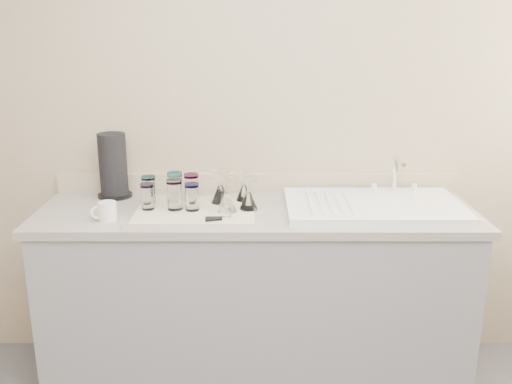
{
  "coord_description": "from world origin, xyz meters",
  "views": [
    {
      "loc": [
        -0.0,
        -1.35,
        1.74
      ],
      "look_at": [
        -0.0,
        1.15,
        1.0
      ],
      "focal_mm": 40.0,
      "sensor_mm": 36.0,
      "label": 1
    }
  ],
  "objects_px": {
    "tumbler_teal": "(149,189)",
    "goblet_front_right": "(249,198)",
    "goblet_front_left": "(227,200)",
    "paper_towel_roll": "(113,166)",
    "sink_unit": "(374,205)",
    "tumbler_cyan": "(175,187)",
    "tumbler_blue": "(175,194)",
    "can_opener": "(219,218)",
    "goblet_extra": "(219,194)",
    "white_mug": "(107,211)",
    "tumbler_lavender": "(192,197)",
    "goblet_back_left": "(221,191)",
    "tumbler_purple": "(191,187)",
    "tumbler_magenta": "(148,196)",
    "goblet_back_right": "(244,191)"
  },
  "relations": [
    {
      "from": "goblet_front_left",
      "to": "white_mug",
      "type": "xyz_separation_m",
      "value": [
        -0.53,
        -0.1,
        -0.02
      ]
    },
    {
      "from": "tumbler_blue",
      "to": "goblet_front_right",
      "type": "xyz_separation_m",
      "value": [
        0.34,
        0.01,
        -0.02
      ]
    },
    {
      "from": "sink_unit",
      "to": "tumbler_cyan",
      "type": "relative_size",
      "value": 5.65
    },
    {
      "from": "tumbler_teal",
      "to": "goblet_front_right",
      "type": "bearing_deg",
      "value": -12.17
    },
    {
      "from": "paper_towel_roll",
      "to": "goblet_front_right",
      "type": "bearing_deg",
      "value": -18.39
    },
    {
      "from": "can_opener",
      "to": "tumbler_lavender",
      "type": "bearing_deg",
      "value": 133.78
    },
    {
      "from": "tumbler_lavender",
      "to": "goblet_front_left",
      "type": "relative_size",
      "value": 0.8
    },
    {
      "from": "tumbler_cyan",
      "to": "tumbler_magenta",
      "type": "xyz_separation_m",
      "value": [
        -0.11,
        -0.13,
        -0.01
      ]
    },
    {
      "from": "goblet_front_left",
      "to": "tumbler_cyan",
      "type": "bearing_deg",
      "value": 148.61
    },
    {
      "from": "tumbler_teal",
      "to": "tumbler_blue",
      "type": "height_order",
      "value": "tumbler_blue"
    },
    {
      "from": "tumbler_magenta",
      "to": "goblet_extra",
      "type": "height_order",
      "value": "goblet_extra"
    },
    {
      "from": "tumbler_cyan",
      "to": "can_opener",
      "type": "distance_m",
      "value": 0.37
    },
    {
      "from": "sink_unit",
      "to": "white_mug",
      "type": "relative_size",
      "value": 6.66
    },
    {
      "from": "white_mug",
      "to": "tumbler_purple",
      "type": "bearing_deg",
      "value": 35.84
    },
    {
      "from": "tumbler_blue",
      "to": "can_opener",
      "type": "bearing_deg",
      "value": -35.14
    },
    {
      "from": "tumbler_lavender",
      "to": "tumbler_teal",
      "type": "bearing_deg",
      "value": 150.97
    },
    {
      "from": "goblet_front_left",
      "to": "goblet_extra",
      "type": "bearing_deg",
      "value": 108.87
    },
    {
      "from": "tumbler_purple",
      "to": "tumbler_magenta",
      "type": "relative_size",
      "value": 1.12
    },
    {
      "from": "tumbler_lavender",
      "to": "goblet_front_left",
      "type": "bearing_deg",
      "value": -5.97
    },
    {
      "from": "goblet_back_left",
      "to": "white_mug",
      "type": "height_order",
      "value": "goblet_back_left"
    },
    {
      "from": "tumbler_lavender",
      "to": "tumbler_cyan",
      "type": "bearing_deg",
      "value": 124.57
    },
    {
      "from": "tumbler_teal",
      "to": "goblet_front_left",
      "type": "bearing_deg",
      "value": -20.06
    },
    {
      "from": "tumbler_cyan",
      "to": "white_mug",
      "type": "height_order",
      "value": "tumbler_cyan"
    },
    {
      "from": "goblet_back_left",
      "to": "goblet_back_right",
      "type": "bearing_deg",
      "value": 15.89
    },
    {
      "from": "goblet_front_left",
      "to": "goblet_front_right",
      "type": "relative_size",
      "value": 1.06
    },
    {
      "from": "goblet_extra",
      "to": "paper_towel_roll",
      "type": "height_order",
      "value": "paper_towel_roll"
    },
    {
      "from": "goblet_back_right",
      "to": "tumbler_blue",
      "type": "bearing_deg",
      "value": -155.45
    },
    {
      "from": "goblet_front_right",
      "to": "white_mug",
      "type": "distance_m",
      "value": 0.64
    },
    {
      "from": "goblet_front_left",
      "to": "paper_towel_roll",
      "type": "relative_size",
      "value": 0.5
    },
    {
      "from": "tumbler_magenta",
      "to": "white_mug",
      "type": "xyz_separation_m",
      "value": [
        -0.16,
        -0.13,
        -0.03
      ]
    },
    {
      "from": "goblet_extra",
      "to": "white_mug",
      "type": "bearing_deg",
      "value": -154.49
    },
    {
      "from": "tumbler_lavender",
      "to": "goblet_extra",
      "type": "xyz_separation_m",
      "value": [
        0.12,
        0.11,
        -0.02
      ]
    },
    {
      "from": "can_opener",
      "to": "goblet_extra",
      "type": "bearing_deg",
      "value": 93.63
    },
    {
      "from": "white_mug",
      "to": "tumbler_lavender",
      "type": "bearing_deg",
      "value": 17.64
    },
    {
      "from": "can_opener",
      "to": "goblet_front_left",
      "type": "bearing_deg",
      "value": 76.72
    },
    {
      "from": "tumbler_blue",
      "to": "goblet_back_left",
      "type": "xyz_separation_m",
      "value": [
        0.21,
        0.11,
        -0.02
      ]
    },
    {
      "from": "tumbler_cyan",
      "to": "sink_unit",
      "type": "bearing_deg",
      "value": -6.07
    },
    {
      "from": "tumbler_blue",
      "to": "can_opener",
      "type": "xyz_separation_m",
      "value": [
        0.21,
        -0.15,
        -0.07
      ]
    },
    {
      "from": "tumbler_teal",
      "to": "white_mug",
      "type": "xyz_separation_m",
      "value": [
        -0.15,
        -0.24,
        -0.03
      ]
    },
    {
      "from": "goblet_back_right",
      "to": "goblet_front_right",
      "type": "distance_m",
      "value": 0.14
    },
    {
      "from": "goblet_front_left",
      "to": "tumbler_blue",
      "type": "bearing_deg",
      "value": 173.14
    },
    {
      "from": "tumbler_blue",
      "to": "goblet_back_left",
      "type": "height_order",
      "value": "goblet_back_left"
    },
    {
      "from": "tumbler_cyan",
      "to": "goblet_extra",
      "type": "height_order",
      "value": "tumbler_cyan"
    },
    {
      "from": "goblet_extra",
      "to": "goblet_front_left",
      "type": "bearing_deg",
      "value": -71.13
    },
    {
      "from": "tumbler_cyan",
      "to": "tumbler_lavender",
      "type": "distance_m",
      "value": 0.17
    },
    {
      "from": "tumbler_cyan",
      "to": "goblet_back_left",
      "type": "height_order",
      "value": "goblet_back_left"
    },
    {
      "from": "tumbler_blue",
      "to": "goblet_extra",
      "type": "distance_m",
      "value": 0.23
    },
    {
      "from": "goblet_back_left",
      "to": "goblet_extra",
      "type": "bearing_deg",
      "value": -122.08
    },
    {
      "from": "goblet_front_right",
      "to": "can_opener",
      "type": "height_order",
      "value": "goblet_front_right"
    },
    {
      "from": "tumbler_purple",
      "to": "goblet_extra",
      "type": "height_order",
      "value": "tumbler_purple"
    }
  ]
}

